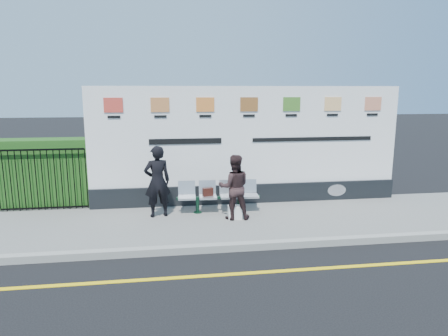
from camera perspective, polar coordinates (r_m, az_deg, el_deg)
name	(u,v)px	position (r m, az deg, el deg)	size (l,w,h in m)	color
ground	(263,272)	(7.00, 5.60, -14.63)	(80.00, 80.00, 0.00)	black
pavement	(237,221)	(9.24, 1.94, -7.63)	(14.00, 3.00, 0.12)	slate
kerb	(251,246)	(7.86, 3.87, -11.05)	(14.00, 0.18, 0.14)	gray
yellow_line	(263,272)	(7.00, 5.60, -14.60)	(14.00, 0.10, 0.01)	yellow
billboard	(248,153)	(10.30, 3.43, 2.12)	(8.00, 0.30, 3.00)	black
hedge	(48,172)	(11.05, -23.89, -0.59)	(2.35, 0.70, 1.70)	#215118
railing	(43,179)	(10.64, -24.49, -1.50)	(2.05, 0.06, 1.54)	black
bench	(218,204)	(9.66, -0.80, -5.13)	(1.92, 0.51, 0.41)	#AEB3B8
woman_left	(157,181)	(9.32, -9.50, -1.91)	(0.61, 0.40, 1.67)	black
woman_right	(234,187)	(9.05, 1.47, -2.74)	(0.72, 0.56, 1.49)	#301F20
handbag_brown	(208,192)	(9.56, -2.32, -3.44)	(0.24, 0.10, 0.19)	black
carrier_bag_white	(235,212)	(9.18, 1.57, -6.34)	(0.31, 0.19, 0.31)	white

